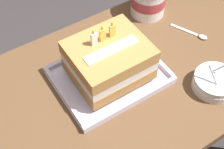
% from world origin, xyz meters
% --- Properties ---
extents(dining_table, '(1.19, 0.61, 0.72)m').
position_xyz_m(dining_table, '(0.00, 0.00, 0.61)').
color(dining_table, brown).
rests_on(dining_table, ground_plane).
extents(foil_tray, '(0.32, 0.26, 0.02)m').
position_xyz_m(foil_tray, '(0.00, 0.03, 0.73)').
color(foil_tray, silver).
rests_on(foil_tray, dining_table).
extents(birthday_cake, '(0.22, 0.19, 0.17)m').
position_xyz_m(birthday_cake, '(0.00, 0.03, 0.81)').
color(birthday_cake, '#BF8646').
rests_on(birthday_cake, foil_tray).
extents(bowl_stack, '(0.13, 0.13, 0.10)m').
position_xyz_m(bowl_stack, '(0.25, -0.17, 0.75)').
color(bowl_stack, white).
rests_on(bowl_stack, dining_table).
extents(serving_spoon_near_tray, '(0.07, 0.13, 0.01)m').
position_xyz_m(serving_spoon_near_tray, '(0.35, 0.02, 0.73)').
color(serving_spoon_near_tray, silver).
rests_on(serving_spoon_near_tray, dining_table).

